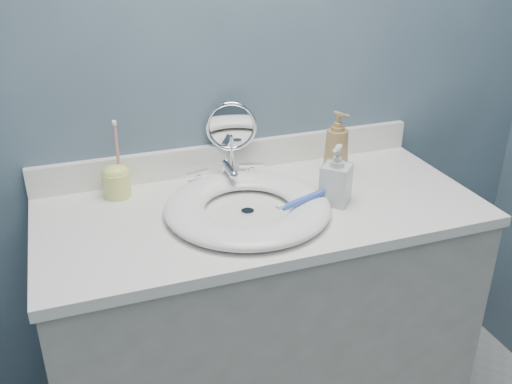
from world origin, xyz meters
name	(u,v)px	position (x,y,z in m)	size (l,w,h in m)	color
back_wall	(230,68)	(0.00, 1.25, 1.20)	(2.20, 0.02, 2.40)	#455868
vanity_cabinet	(261,334)	(0.00, 0.97, 0.42)	(1.20, 0.55, 0.85)	#B2ABA3
countertop	(261,210)	(0.00, 0.97, 0.86)	(1.22, 0.57, 0.03)	white
backsplash	(233,156)	(0.00, 1.24, 0.93)	(1.22, 0.02, 0.09)	white
basin	(248,207)	(-0.05, 0.94, 0.90)	(0.45, 0.45, 0.04)	white
drain	(248,212)	(-0.05, 0.94, 0.88)	(0.04, 0.04, 0.01)	silver
faucet	(226,176)	(-0.05, 1.14, 0.91)	(0.25, 0.13, 0.07)	silver
makeup_mirror	(231,135)	(-0.01, 1.22, 1.01)	(0.15, 0.09, 0.23)	silver
soap_bottle_amber	(337,144)	(0.29, 1.09, 0.98)	(0.08, 0.08, 0.20)	#9A7745
soap_bottle_clear	(336,175)	(0.20, 0.93, 0.96)	(0.08, 0.08, 0.17)	silver
toothbrush_holder	(116,180)	(-0.37, 1.17, 0.93)	(0.08, 0.08, 0.23)	#E6ED76
toothbrush_lying	(302,200)	(0.08, 0.89, 0.92)	(0.17, 0.07, 0.02)	blue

